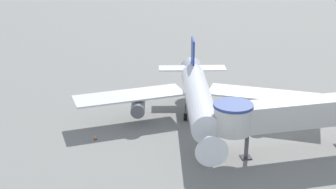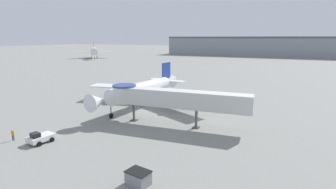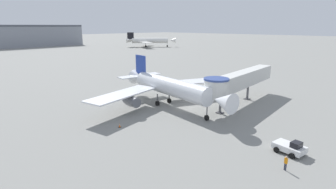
# 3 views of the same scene
# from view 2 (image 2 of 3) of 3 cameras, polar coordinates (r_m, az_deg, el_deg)

# --- Properties ---
(ground_plane) EXTENTS (800.00, 800.00, 0.00)m
(ground_plane) POSITION_cam_2_polar(r_m,az_deg,el_deg) (53.20, -6.20, -3.49)
(ground_plane) COLOR gray
(main_airplane) EXTENTS (30.87, 26.39, 8.63)m
(main_airplane) POSITION_cam_2_polar(r_m,az_deg,el_deg) (55.38, -5.44, 1.06)
(main_airplane) COLOR silver
(main_airplane) RESTS_ON ground_plane
(jet_bridge) EXTENTS (23.78, 5.03, 6.33)m
(jet_bridge) POSITION_cam_2_polar(r_m,az_deg,el_deg) (43.31, 0.21, -0.75)
(jet_bridge) COLOR silver
(jet_bridge) RESTS_ON ground_plane
(pushback_tug_white) EXTENTS (2.76, 3.68, 1.64)m
(pushback_tug_white) POSITION_cam_2_polar(r_m,az_deg,el_deg) (41.20, -26.02, -8.44)
(pushback_tug_white) COLOR silver
(pushback_tug_white) RESTS_ON ground_plane
(service_container_gray) EXTENTS (2.63, 2.18, 1.48)m
(service_container_gray) POSITION_cam_2_polar(r_m,az_deg,el_deg) (27.56, -6.48, -17.59)
(service_container_gray) COLOR gray
(service_container_gray) RESTS_ON ground_plane
(traffic_cone_port_wing) EXTENTS (0.37, 0.37, 0.62)m
(traffic_cone_port_wing) POSITION_cam_2_polar(r_m,az_deg,el_deg) (61.55, -16.56, -1.48)
(traffic_cone_port_wing) COLOR black
(traffic_cone_port_wing) RESTS_ON ground_plane
(traffic_cone_starboard_wing) EXTENTS (0.50, 0.50, 0.82)m
(traffic_cone_starboard_wing) POSITION_cam_2_polar(r_m,az_deg,el_deg) (50.83, 6.31, -3.79)
(traffic_cone_starboard_wing) COLOR black
(traffic_cone_starboard_wing) RESTS_ON ground_plane
(ground_crew_marshaller) EXTENTS (0.27, 0.35, 1.61)m
(ground_crew_marshaller) POSITION_cam_2_polar(r_m,az_deg,el_deg) (43.78, -30.72, -7.46)
(ground_crew_marshaller) COLOR #1E2338
(ground_crew_marshaller) RESTS_ON ground_plane
(background_jet_gold_tail) EXTENTS (22.35, 22.69, 11.86)m
(background_jet_gold_tail) POSITION_cam_2_polar(r_m,az_deg,el_deg) (192.31, -15.82, 9.13)
(background_jet_gold_tail) COLOR silver
(background_jet_gold_tail) RESTS_ON ground_plane
(terminal_building) EXTENTS (136.27, 22.18, 15.01)m
(terminal_building) POSITION_cam_2_polar(r_m,az_deg,el_deg) (220.53, 18.08, 9.96)
(terminal_building) COLOR gray
(terminal_building) RESTS_ON ground_plane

